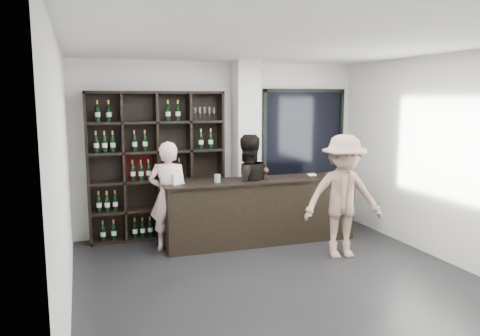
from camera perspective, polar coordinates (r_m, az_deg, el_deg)
name	(u,v)px	position (r m, az deg, el deg)	size (l,w,h in m)	color
floor	(287,286)	(5.96, 5.70, -14.17)	(5.00, 5.50, 0.01)	black
wine_shelf	(157,166)	(7.72, -10.07, 0.28)	(2.20, 0.35, 2.40)	black
structural_column	(246,148)	(7.97, 0.72, 2.48)	(0.40, 0.40, 2.90)	silver
glass_panel	(303,147)	(8.65, 7.73, 2.55)	(1.60, 0.08, 2.10)	black
tasting_counter	(261,211)	(7.46, 2.58, -5.24)	(3.12, 0.65, 1.03)	black
taster_pink	(169,196)	(7.10, -8.68, -3.44)	(0.61, 0.40, 1.66)	beige
taster_black	(247,189)	(7.41, 0.86, -2.56)	(0.84, 0.66, 1.73)	black
customer	(343,197)	(6.88, 12.47, -3.42)	(1.15, 0.66, 1.78)	#917260
wine_glass	(266,173)	(7.29, 3.17, -0.58)	(0.09, 0.09, 0.22)	white
spit_cup	(217,178)	(7.06, -2.77, -1.27)	(0.10, 0.10, 0.13)	silver
napkin_stack	(312,175)	(7.81, 8.75, -0.80)	(0.12, 0.12, 0.02)	white
card_stand	(176,179)	(6.93, -7.77, -1.37)	(0.11, 0.06, 0.17)	white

